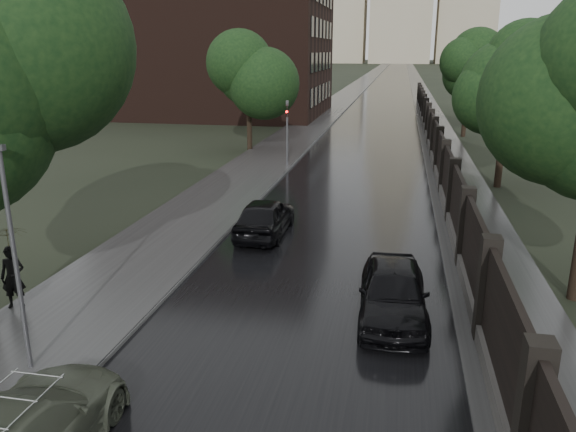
# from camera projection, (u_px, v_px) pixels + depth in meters

# --- Properties ---
(road) EXTENTS (8.00, 420.00, 0.02)m
(road) POSITION_uv_depth(u_px,v_px,m) (396.00, 71.00, 188.68)
(road) COLOR black
(road) RESTS_ON ground
(sidewalk_left) EXTENTS (4.00, 420.00, 0.16)m
(sidewalk_left) POSITION_uv_depth(u_px,v_px,m) (378.00, 70.00, 189.77)
(sidewalk_left) COLOR #2D2D2D
(sidewalk_left) RESTS_ON ground
(verge_right) EXTENTS (3.00, 420.00, 0.08)m
(verge_right) POSITION_uv_depth(u_px,v_px,m) (412.00, 71.00, 187.64)
(verge_right) COLOR #2D2D2D
(verge_right) RESTS_ON ground
(fence_right) EXTENTS (0.45, 75.72, 2.70)m
(fence_right) POSITION_uv_depth(u_px,v_px,m) (432.00, 138.00, 39.00)
(fence_right) COLOR #383533
(fence_right) RESTS_ON ground
(tree_left_far) EXTENTS (4.25, 4.25, 7.39)m
(tree_left_far) POSITION_uv_depth(u_px,v_px,m) (248.00, 75.00, 38.24)
(tree_left_far) COLOR black
(tree_left_far) RESTS_ON ground
(tree_right_b) EXTENTS (4.08, 4.08, 7.01)m
(tree_right_b) POSITION_uv_depth(u_px,v_px,m) (508.00, 90.00, 27.92)
(tree_right_b) COLOR black
(tree_right_b) RESTS_ON ground
(tree_right_c) EXTENTS (4.08, 4.08, 7.01)m
(tree_right_c) POSITION_uv_depth(u_px,v_px,m) (468.00, 75.00, 44.84)
(tree_right_c) COLOR black
(tree_right_c) RESTS_ON ground
(lamp_post) EXTENTS (0.25, 0.12, 5.11)m
(lamp_post) POSITION_uv_depth(u_px,v_px,m) (15.00, 260.00, 11.70)
(lamp_post) COLOR #59595E
(lamp_post) RESTS_ON ground
(traffic_light) EXTENTS (0.16, 0.32, 4.00)m
(traffic_light) POSITION_uv_depth(u_px,v_px,m) (287.00, 128.00, 33.66)
(traffic_light) COLOR #59595E
(traffic_light) RESTS_ON ground
(brick_building) EXTENTS (24.00, 18.00, 20.00)m
(brick_building) POSITION_uv_depth(u_px,v_px,m) (210.00, 19.00, 59.44)
(brick_building) COLOR black
(brick_building) RESTS_ON ground
(hatchback_left) EXTENTS (1.74, 4.32, 1.47)m
(hatchback_left) POSITION_uv_depth(u_px,v_px,m) (265.00, 217.00, 21.52)
(hatchback_left) COLOR black
(hatchback_left) RESTS_ON ground
(car_right_near) EXTENTS (1.94, 4.48, 1.50)m
(car_right_near) POSITION_uv_depth(u_px,v_px,m) (393.00, 292.00, 14.81)
(car_right_near) COLOR black
(car_right_near) RESTS_ON ground
(pedestrian_umbrella) EXTENTS (1.26, 1.27, 2.71)m
(pedestrian_umbrella) POSITION_uv_depth(u_px,v_px,m) (8.00, 244.00, 14.79)
(pedestrian_umbrella) COLOR black
(pedestrian_umbrella) RESTS_ON sidewalk_left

